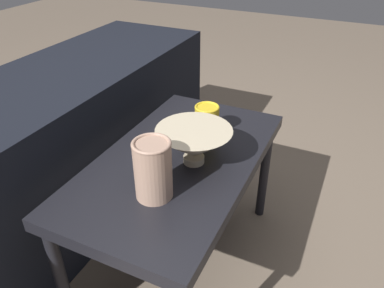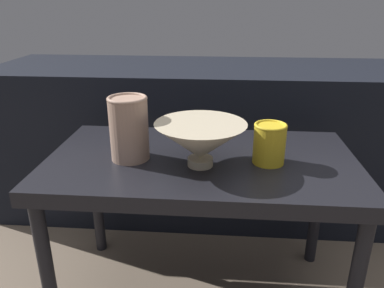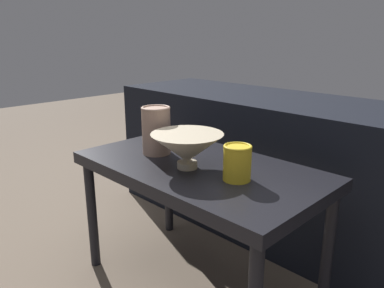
# 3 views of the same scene
# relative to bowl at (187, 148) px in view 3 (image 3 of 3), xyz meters

# --- Properties ---
(ground_plane) EXTENTS (8.00, 8.00, 0.00)m
(ground_plane) POSITION_rel_bowl_xyz_m (0.00, 0.05, -0.53)
(ground_plane) COLOR #6B5B4C
(table) EXTENTS (0.82, 0.46, 0.46)m
(table) POSITION_rel_bowl_xyz_m (0.00, 0.05, -0.12)
(table) COLOR black
(table) RESTS_ON ground_plane
(couch_backdrop) EXTENTS (1.70, 0.50, 0.61)m
(couch_backdrop) POSITION_rel_bowl_xyz_m (0.00, 0.61, -0.23)
(couch_backdrop) COLOR black
(couch_backdrop) RESTS_ON ground_plane
(bowl) EXTENTS (0.23, 0.23, 0.11)m
(bowl) POSITION_rel_bowl_xyz_m (0.00, 0.00, 0.00)
(bowl) COLOR #C1B293
(bowl) RESTS_ON table
(vase_textured_left) EXTENTS (0.10, 0.10, 0.17)m
(vase_textured_left) POSITION_rel_bowl_xyz_m (-0.18, 0.03, 0.02)
(vase_textured_left) COLOR tan
(vase_textured_left) RESTS_ON table
(vase_colorful_right) EXTENTS (0.08, 0.08, 0.11)m
(vase_colorful_right) POSITION_rel_bowl_xyz_m (0.17, 0.03, -0.01)
(vase_colorful_right) COLOR gold
(vase_colorful_right) RESTS_ON table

